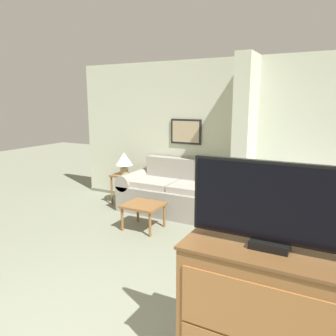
% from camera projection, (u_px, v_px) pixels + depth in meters
% --- Properties ---
extents(wall_back, '(6.32, 0.16, 2.60)m').
position_uv_depth(wall_back, '(237.00, 138.00, 5.48)').
color(wall_back, beige).
rests_on(wall_back, ground_plane).
extents(wall_partition_pillar, '(0.24, 0.60, 2.60)m').
position_uv_depth(wall_partition_pillar, '(244.00, 141.00, 5.07)').
color(wall_partition_pillar, beige).
rests_on(wall_partition_pillar, ground_plane).
extents(couch, '(1.92, 0.84, 0.90)m').
position_uv_depth(couch, '(175.00, 193.00, 5.67)').
color(couch, gray).
rests_on(couch, ground_plane).
extents(coffee_table, '(0.56, 0.50, 0.39)m').
position_uv_depth(coffee_table, '(143.00, 207.00, 4.91)').
color(coffee_table, brown).
rests_on(coffee_table, ground_plane).
extents(side_table, '(0.40, 0.40, 0.57)m').
position_uv_depth(side_table, '(124.00, 180.00, 6.12)').
color(side_table, brown).
rests_on(side_table, ground_plane).
extents(table_lamp, '(0.33, 0.33, 0.41)m').
position_uv_depth(table_lamp, '(124.00, 160.00, 6.04)').
color(table_lamp, tan).
rests_on(table_lamp, side_table).
extents(tv_dresser, '(1.09, 0.53, 0.99)m').
position_uv_depth(tv_dresser, '(265.00, 318.00, 2.16)').
color(tv_dresser, brown).
rests_on(tv_dresser, ground_plane).
extents(tv, '(1.02, 0.16, 0.56)m').
position_uv_depth(tv, '(272.00, 205.00, 2.01)').
color(tv, black).
rests_on(tv, tv_dresser).
extents(bed, '(1.71, 2.13, 0.53)m').
position_uv_depth(bed, '(320.00, 236.00, 4.03)').
color(bed, brown).
rests_on(bed, ground_plane).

